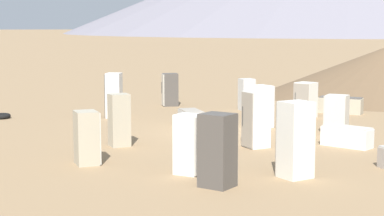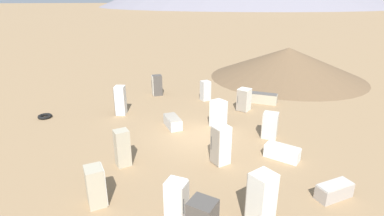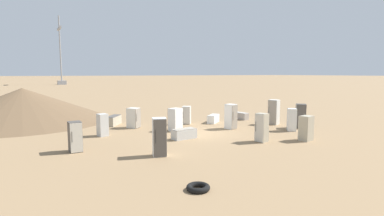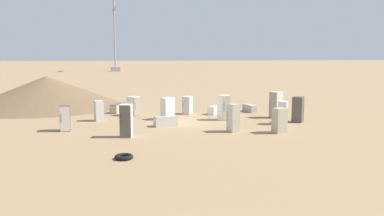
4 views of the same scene
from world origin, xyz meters
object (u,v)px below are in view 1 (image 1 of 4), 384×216
Objects in this scene: discarded_fridge_6 at (87,138)px; discarded_fridge_0 at (170,90)px; discarded_fridge_4 at (305,100)px; discarded_fridge_12 at (261,106)px; discarded_fridge_11 at (189,144)px; discarded_fridge_2 at (341,105)px; discarded_fridge_10 at (336,115)px; discarded_fridge_8 at (192,118)px; discarded_fridge_15 at (295,140)px; discarded_fridge_13 at (218,150)px; discarded_fridge_3 at (256,119)px; discarded_fridge_1 at (247,94)px; scrap_tire at (0,116)px; discarded_fridge_7 at (114,95)px; discarded_fridge_14 at (347,136)px; discarded_fridge_5 at (119,120)px.

discarded_fridge_0 is at bearing 150.65° from discarded_fridge_6.
discarded_fridge_4 is 3.32m from discarded_fridge_12.
discarded_fridge_4 is 11.28m from discarded_fridge_11.
discarded_fridge_10 is (2.28, 5.20, 0.35)m from discarded_fridge_2.
discarded_fridge_8 is 8.66m from discarded_fridge_15.
discarded_fridge_4 is 10.80m from discarded_fridge_15.
discarded_fridge_15 is (-2.11, -0.60, 0.09)m from discarded_fridge_13.
discarded_fridge_3 is 4.20m from discarded_fridge_11.
discarded_fridge_6 is at bearing -47.69° from discarded_fridge_1.
discarded_fridge_12 is 1.91× the size of scrap_tire.
discarded_fridge_2 is 1.34× the size of discarded_fridge_10.
discarded_fridge_12 is at bearing -162.18° from discarded_fridge_0.
discarded_fridge_10 is 0.72× the size of discarded_fridge_15.
discarded_fridge_11 is 1.89× the size of scrap_tire.
discarded_fridge_6 is (10.92, 8.69, 0.39)m from discarded_fridge_2.
discarded_fridge_15 is (-1.27, 8.55, 0.66)m from discarded_fridge_8.
discarded_fridge_2 is 1.02× the size of discarded_fridge_7.
discarded_fridge_8 is (5.05, 1.57, -0.43)m from discarded_fridge_4.
discarded_fridge_1 is at bearing -61.02° from discarded_fridge_7.
discarded_fridge_2 is 0.97× the size of discarded_fridge_15.
discarded_fridge_15 reaches higher than discarded_fridge_14.
discarded_fridge_3 reaches higher than discarded_fridge_5.
discarded_fridge_15 is (1.28, 7.93, 0.18)m from discarded_fridge_12.
discarded_fridge_5 reaches higher than discarded_fridge_8.
discarded_fridge_1 is 3.22m from discarded_fridge_4.
discarded_fridge_7 is at bearing -144.16° from discarded_fridge_12.
discarded_fridge_12 reaches higher than discarded_fridge_1.
discarded_fridge_7 is 2.25× the size of scrap_tire.
discarded_fridge_2 is (-3.80, 1.64, -0.36)m from discarded_fridge_1.
discarded_fridge_10 is (-3.39, -1.84, -0.19)m from discarded_fridge_3.
discarded_fridge_14 is (-2.88, 0.35, -0.57)m from discarded_fridge_3.
discarded_fridge_4 is at bearing -83.01° from discarded_fridge_7.
discarded_fridge_4 reaches higher than discarded_fridge_2.
discarded_fridge_1 is 7.01m from discarded_fridge_10.
discarded_fridge_2 is 1.07× the size of discarded_fridge_13.
discarded_fridge_1 reaches higher than discarded_fridge_14.
discarded_fridge_0 is at bearing 72.52° from discarded_fridge_15.
discarded_fridge_15 is (-4.18, 4.96, 0.13)m from discarded_fridge_5.
discarded_fridge_7 reaches higher than discarded_fridge_10.
discarded_fridge_12 is (4.46, 3.17, 0.44)m from discarded_fridge_2.
discarded_fridge_11 is at bearing -155.99° from discarded_fridge_7.
discarded_fridge_1 is at bearing -6.31° from discarded_fridge_4.
discarded_fridge_15 reaches higher than discarded_fridge_2.
discarded_fridge_13 is 1.12× the size of discarded_fridge_14.
discarded_fridge_0 is at bearing -82.74° from discarded_fridge_2.
discarded_fridge_1 is at bearing 58.84° from discarded_fridge_15.
discarded_fridge_5 reaches higher than discarded_fridge_1.
discarded_fridge_5 is at bearing -164.92° from discarded_fridge_7.
discarded_fridge_5 reaches higher than discarded_fridge_14.
discarded_fridge_13 is at bearing -29.98° from discarded_fridge_1.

